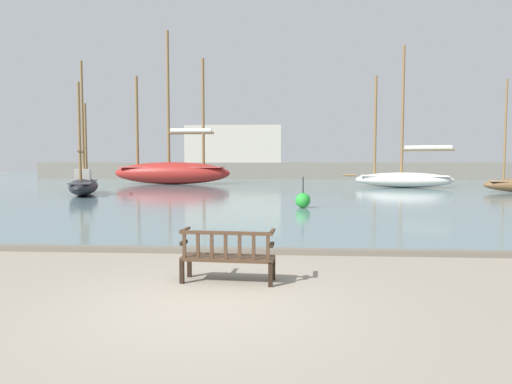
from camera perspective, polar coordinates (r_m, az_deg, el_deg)
name	(u,v)px	position (r m, az deg, el deg)	size (l,w,h in m)	color
ground_plane	(203,306)	(6.84, -6.60, -14.00)	(160.00, 160.00, 0.00)	gray
harbor_water	(276,180)	(50.46, 2.48, 1.45)	(100.00, 80.00, 0.08)	slate
quay_edge_kerb	(234,251)	(10.52, -2.77, -7.33)	(40.00, 0.30, 0.12)	#675F54
park_bench	(228,255)	(7.98, -3.55, -7.92)	(1.63, 0.63, 0.92)	black
sailboat_far_port	(84,183)	(29.74, -20.73, 1.03)	(3.55, 7.41, 8.11)	black
sailboat_outer_port	(404,177)	(37.68, 17.99, 1.84)	(8.52, 3.64, 11.01)	silver
sailboat_nearest_port	(172,170)	(41.83, -10.45, 2.69)	(10.72, 3.10, 13.63)	maroon
channel_buoy	(303,200)	(20.02, 5.89, -1.03)	(0.66, 0.66, 1.36)	green
far_breakwater	(265,164)	(54.12, 1.15, 3.53)	(57.47, 2.40, 6.39)	slate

